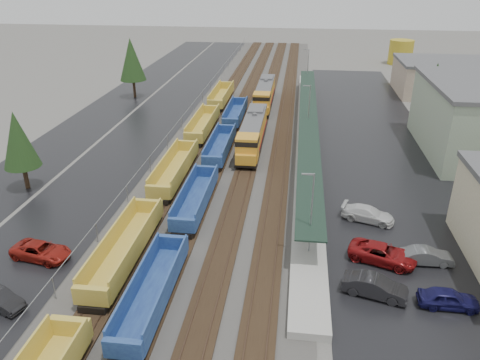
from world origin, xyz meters
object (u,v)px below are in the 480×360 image
at_px(parked_car_east_b, 383,254).
at_px(parked_car_east_d, 448,299).
at_px(locomotive_trail, 265,94).
at_px(storage_tank, 401,52).
at_px(well_string_blue, 178,237).
at_px(locomotive_lead, 253,133).
at_px(parked_car_west_c, 41,251).
at_px(parked_car_east_c, 368,214).
at_px(parked_car_east_a, 375,287).
at_px(well_string_yellow, 154,203).
at_px(parked_car_east_e, 427,256).

distance_m(parked_car_east_b, parked_car_east_d, 6.64).
xyz_separation_m(locomotive_trail, storage_tank, (30.91, 43.22, 0.75)).
bearing_deg(locomotive_trail, parked_car_east_b, -73.57).
distance_m(well_string_blue, storage_tank, 96.47).
distance_m(locomotive_lead, parked_car_west_c, 32.55).
height_order(locomotive_trail, parked_car_east_d, locomotive_trail).
distance_m(well_string_blue, parked_car_east_b, 17.71).
bearing_deg(parked_car_west_c, parked_car_east_c, -60.43).
xyz_separation_m(well_string_blue, parked_car_east_b, (17.71, 0.19, -0.36)).
bearing_deg(storage_tank, parked_car_east_a, -101.06).
height_order(storage_tank, parked_car_west_c, storage_tank).
distance_m(well_string_blue, parked_car_east_c, 18.77).
bearing_deg(parked_car_east_d, storage_tank, -6.65).
relative_size(parked_car_east_a, parked_car_east_c, 0.96).
bearing_deg(parked_car_east_a, well_string_yellow, 78.44).
distance_m(locomotive_lead, parked_car_east_e, 30.75).
relative_size(locomotive_trail, parked_car_east_b, 3.21).
distance_m(locomotive_lead, storage_tank, 71.28).
height_order(locomotive_trail, well_string_blue, locomotive_trail).
bearing_deg(locomotive_trail, well_string_yellow, -101.15).
relative_size(locomotive_trail, well_string_yellow, 0.18).
xyz_separation_m(storage_tank, parked_car_east_d, (-13.24, -95.07, -2.23)).
bearing_deg(locomotive_trail, well_string_blue, -94.90).
relative_size(parked_car_west_c, parked_car_east_a, 1.06).
height_order(parked_car_west_c, parked_car_east_e, parked_car_west_c).
xyz_separation_m(locomotive_lead, well_string_yellow, (-8.00, -19.61, -1.02)).
bearing_deg(locomotive_trail, parked_car_east_a, -76.32).
bearing_deg(parked_car_east_e, parked_car_east_a, 132.21).
height_order(parked_car_east_a, parked_car_east_b, parked_car_east_a).
height_order(storage_tank, parked_car_east_a, storage_tank).
bearing_deg(parked_car_east_e, parked_car_east_c, 28.36).
height_order(locomotive_trail, storage_tank, storage_tank).
height_order(locomotive_trail, parked_car_east_a, locomotive_trail).
relative_size(locomotive_lead, well_string_blue, 0.20).
bearing_deg(well_string_blue, parked_car_east_b, 0.61).
bearing_deg(well_string_blue, parked_car_east_e, 1.02).
height_order(locomotive_trail, well_string_yellow, locomotive_trail).
height_order(parked_car_west_c, parked_car_east_c, parked_car_east_c).
bearing_deg(locomotive_lead, parked_car_west_c, -118.08).
xyz_separation_m(parked_car_east_a, parked_car_east_d, (5.20, -0.66, -0.07)).
bearing_deg(parked_car_east_e, parked_car_east_d, -179.59).
height_order(storage_tank, parked_car_east_c, storage_tank).
distance_m(well_string_yellow, parked_car_east_a, 23.03).
bearing_deg(parked_car_west_c, well_string_yellow, -28.83).
xyz_separation_m(parked_car_west_c, parked_car_east_d, (32.97, -2.15, 0.02)).
bearing_deg(well_string_yellow, well_string_blue, -56.69).
xyz_separation_m(locomotive_trail, parked_car_east_c, (13.33, -39.50, -1.48)).
distance_m(well_string_yellow, parked_car_west_c, 11.67).
bearing_deg(parked_car_east_a, locomotive_lead, 38.20).
height_order(storage_tank, parked_car_east_e, storage_tank).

